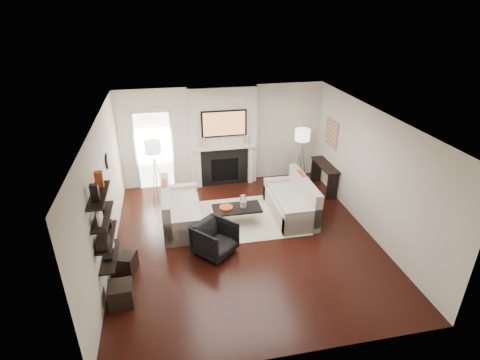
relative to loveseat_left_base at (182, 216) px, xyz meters
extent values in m
plane|color=black|center=(1.30, -0.91, -0.21)|extent=(6.00, 6.00, 0.00)
plane|color=white|center=(1.30, -0.91, 2.49)|extent=(6.00, 6.00, 0.00)
plane|color=silver|center=(1.30, 2.09, 1.14)|extent=(5.50, 0.00, 5.50)
plane|color=silver|center=(1.30, -3.91, 1.14)|extent=(5.50, 0.00, 5.50)
plane|color=silver|center=(-1.45, -0.91, 1.14)|extent=(0.00, 6.00, 6.00)
plane|color=silver|center=(4.05, -0.91, 1.14)|extent=(0.00, 6.00, 6.00)
cube|color=silver|center=(1.30, 1.97, 1.14)|extent=(1.80, 0.25, 2.70)
cube|color=black|center=(1.30, 1.83, 0.31)|extent=(1.30, 0.02, 1.04)
cube|color=black|center=(1.30, 1.83, 0.24)|extent=(0.75, 0.02, 0.65)
cube|color=white|center=(0.58, 1.80, 0.34)|extent=(0.12, 0.08, 1.10)
cube|color=white|center=(2.02, 1.80, 0.34)|extent=(0.12, 0.08, 1.10)
cube|color=white|center=(1.30, 1.78, 0.91)|extent=(1.70, 0.18, 0.07)
cube|color=black|center=(1.30, 1.81, 1.57)|extent=(1.20, 0.06, 0.70)
cube|color=#BF723F|center=(1.30, 1.77, 1.57)|extent=(1.10, 0.00, 0.62)
cylinder|color=silver|center=(0.75, 1.79, 1.09)|extent=(0.04, 0.04, 0.30)
cylinder|color=silver|center=(0.62, 1.79, 1.06)|extent=(0.04, 0.04, 0.24)
cylinder|color=silver|center=(1.85, 1.79, 1.09)|extent=(0.04, 0.04, 0.30)
cylinder|color=silver|center=(1.98, 1.79, 1.06)|extent=(0.04, 0.04, 0.24)
cube|color=white|center=(-0.55, 2.07, 0.84)|extent=(0.90, 0.02, 2.10)
cube|color=white|center=(-1.03, 2.05, 0.84)|extent=(0.06, 0.06, 2.16)
cube|color=white|center=(-0.07, 2.05, 0.84)|extent=(0.06, 0.06, 2.16)
cube|color=white|center=(-0.55, 2.05, 1.92)|extent=(1.02, 0.06, 0.06)
cube|color=beige|center=(1.50, -0.05, -0.20)|extent=(2.60, 2.00, 0.01)
cube|color=#C0B3A8|center=(0.00, 0.00, 0.00)|extent=(0.85, 1.80, 0.42)
cube|color=#C0B3A8|center=(-0.33, 0.00, 0.32)|extent=(0.18, 1.80, 0.80)
cube|color=#C0B3A8|center=(0.00, -0.81, 0.09)|extent=(0.85, 0.18, 0.60)
cube|color=#C0B3A8|center=(0.00, 0.81, 0.09)|extent=(0.85, 0.18, 0.60)
cube|color=#C0B3A8|center=(0.05, 0.00, 0.26)|extent=(0.63, 1.44, 0.10)
cube|color=#A73A14|center=(-0.33, 0.30, 0.52)|extent=(0.10, 0.42, 0.42)
cube|color=black|center=(-0.33, -0.30, 0.51)|extent=(0.10, 0.40, 0.40)
cube|color=#C0B3A8|center=(2.56, -0.10, 0.00)|extent=(0.85, 1.80, 0.42)
cube|color=#C0B3A8|center=(2.90, -0.10, 0.32)|extent=(0.18, 1.80, 0.80)
cube|color=#C0B3A8|center=(2.56, -0.91, 0.09)|extent=(0.85, 0.18, 0.60)
cube|color=#C0B3A8|center=(2.56, 0.71, 0.09)|extent=(0.85, 0.18, 0.60)
cube|color=#C0B3A8|center=(2.51, -0.10, 0.26)|extent=(0.63, 1.44, 0.10)
cube|color=#A73A14|center=(2.90, 0.20, 0.52)|extent=(0.10, 0.42, 0.42)
cube|color=black|center=(2.90, -0.40, 0.51)|extent=(0.10, 0.40, 0.40)
cube|color=black|center=(1.24, -0.24, 0.19)|extent=(1.10, 0.55, 0.04)
cylinder|color=silver|center=(0.74, -0.46, -0.02)|extent=(0.02, 0.02, 0.38)
cylinder|color=silver|center=(1.74, -0.46, -0.02)|extent=(0.02, 0.02, 0.38)
cylinder|color=silver|center=(0.74, -0.02, -0.02)|extent=(0.02, 0.02, 0.38)
cylinder|color=silver|center=(1.74, -0.02, -0.02)|extent=(0.02, 0.02, 0.38)
cylinder|color=white|center=(1.39, -0.24, 0.35)|extent=(0.16, 0.16, 0.28)
cylinder|color=white|center=(1.39, -0.24, 0.29)|extent=(0.10, 0.10, 0.15)
cylinder|color=#C85921|center=(0.99, -0.24, 0.24)|extent=(0.31, 0.31, 0.05)
imported|color=black|center=(0.59, -1.25, 0.16)|extent=(0.99, 0.99, 0.75)
cylinder|color=silver|center=(-0.55, 1.29, 0.39)|extent=(0.02, 0.02, 1.20)
cylinder|color=white|center=(-0.55, 1.29, 1.24)|extent=(0.40, 0.40, 0.30)
cylinder|color=silver|center=(-0.44, 1.29, 0.39)|extent=(0.25, 0.02, 1.23)
cylinder|color=silver|center=(-0.61, 1.39, 0.39)|extent=(0.14, 0.22, 1.23)
cylinder|color=silver|center=(-0.61, 1.20, 0.39)|extent=(0.14, 0.22, 1.23)
cylinder|color=silver|center=(3.35, 1.45, 0.39)|extent=(0.02, 0.02, 1.20)
cylinder|color=white|center=(3.35, 1.45, 1.24)|extent=(0.40, 0.40, 0.30)
cylinder|color=silver|center=(3.46, 1.45, 0.39)|extent=(0.25, 0.02, 1.23)
cylinder|color=silver|center=(3.29, 1.54, 0.39)|extent=(0.14, 0.22, 1.23)
cylinder|color=silver|center=(3.29, 1.35, 0.39)|extent=(0.14, 0.22, 1.23)
cube|color=black|center=(3.87, 0.98, 0.52)|extent=(0.35, 1.20, 0.04)
cube|color=black|center=(3.87, 0.43, 0.14)|extent=(0.30, 0.04, 0.71)
cube|color=black|center=(3.87, 1.53, 0.14)|extent=(0.30, 0.04, 0.71)
cube|color=#B17D58|center=(4.03, 1.14, 1.34)|extent=(0.03, 0.70, 0.70)
cube|color=black|center=(-1.32, -1.91, 0.49)|extent=(0.25, 1.00, 0.03)
cube|color=black|center=(-1.32, -1.91, 0.89)|extent=(0.25, 1.00, 0.04)
cube|color=black|center=(-1.32, -1.91, 1.29)|extent=(0.25, 1.00, 0.04)
cube|color=black|center=(-1.32, -1.91, 1.69)|extent=(0.25, 1.00, 0.04)
cube|color=black|center=(-1.32, -2.14, 1.85)|extent=(0.12, 0.10, 0.28)
cube|color=#A73A14|center=(-1.32, -1.66, 1.85)|extent=(0.12, 0.10, 0.28)
cube|color=white|center=(-1.32, -2.11, 1.42)|extent=(0.04, 0.30, 0.22)
cube|color=black|center=(-1.32, -1.71, 1.40)|extent=(0.04, 0.22, 0.18)
cube|color=black|center=(-1.32, -2.24, 1.01)|extent=(0.18, 0.25, 0.20)
cube|color=black|center=(-1.32, -1.63, 0.97)|extent=(0.15, 0.12, 0.12)
cube|color=black|center=(-1.32, -1.98, 0.53)|extent=(0.14, 0.20, 0.05)
cube|color=white|center=(-1.32, -1.66, 0.60)|extent=(0.10, 0.10, 0.18)
cylinder|color=black|center=(-1.43, -0.01, 1.49)|extent=(0.04, 0.34, 0.34)
cylinder|color=white|center=(-1.41, -0.01, 1.49)|extent=(0.01, 0.29, 0.29)
cube|color=black|center=(-1.17, -1.49, -0.01)|extent=(0.50, 0.50, 0.40)
cube|color=black|center=(-1.17, -2.34, -0.01)|extent=(0.42, 0.42, 0.40)
camera|label=1|loc=(-0.15, -7.49, 4.51)|focal=28.00mm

